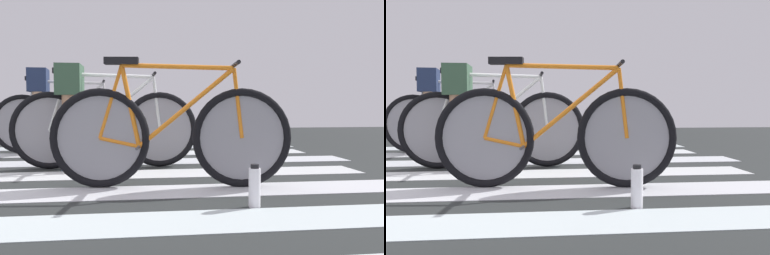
# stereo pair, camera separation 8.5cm
# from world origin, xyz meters

# --- Properties ---
(ground) EXTENTS (18.00, 14.00, 0.02)m
(ground) POSITION_xyz_m (0.00, 0.00, 0.01)
(ground) COLOR #272A2A
(crosswalk_markings) EXTENTS (5.48, 5.75, 0.00)m
(crosswalk_markings) POSITION_xyz_m (0.01, -0.05, 0.02)
(crosswalk_markings) COLOR #B5BFC7
(crosswalk_markings) RESTS_ON ground
(bicycle_1_of_3) EXTENTS (1.73, 0.52, 0.93)m
(bicycle_1_of_3) POSITION_xyz_m (0.74, -0.27, 0.41)
(bicycle_1_of_3) COLOR black
(bicycle_1_of_3) RESTS_ON ground
(bicycle_2_of_3) EXTENTS (1.74, 0.52, 0.93)m
(bicycle_2_of_3) POSITION_xyz_m (0.21, 0.76, 0.41)
(bicycle_2_of_3) COLOR black
(bicycle_2_of_3) RESTS_ON ground
(cyclist_2_of_3) EXTENTS (0.32, 0.41, 0.96)m
(cyclist_2_of_3) POSITION_xyz_m (-0.10, 0.75, 0.64)
(cyclist_2_of_3) COLOR #A87A5B
(cyclist_2_of_3) RESTS_ON ground
(bicycle_3_of_3) EXTENTS (1.73, 0.52, 0.93)m
(bicycle_3_of_3) POSITION_xyz_m (-0.35, 2.09, 0.41)
(bicycle_3_of_3) COLOR black
(bicycle_3_of_3) RESTS_ON ground
(cyclist_3_of_3) EXTENTS (0.34, 0.43, 1.03)m
(cyclist_3_of_3) POSITION_xyz_m (-0.66, 2.06, 0.68)
(cyclist_3_of_3) COLOR tan
(cyclist_3_of_3) RESTS_ON ground
(water_bottle) EXTENTS (0.07, 0.07, 0.25)m
(water_bottle) POSITION_xyz_m (1.17, -0.92, 0.14)
(water_bottle) COLOR white
(water_bottle) RESTS_ON ground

